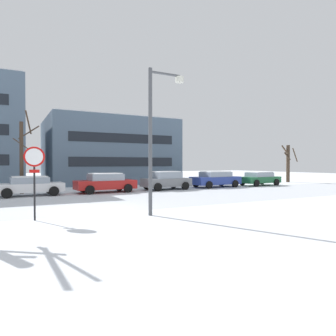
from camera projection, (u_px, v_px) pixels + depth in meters
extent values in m
plane|color=white|center=(94.00, 210.00, 13.76)|extent=(120.00, 120.00, 0.00)
cube|color=silver|center=(79.00, 202.00, 16.62)|extent=(80.00, 8.47, 0.00)
cylinder|color=black|center=(34.00, 189.00, 11.38)|extent=(0.07, 0.19, 2.36)
cylinder|color=red|center=(34.00, 157.00, 11.36)|extent=(0.75, 0.17, 0.76)
cylinder|color=white|center=(34.00, 157.00, 11.35)|extent=(0.61, 0.15, 0.62)
cube|color=red|center=(34.00, 171.00, 11.37)|extent=(0.36, 0.09, 0.12)
cylinder|color=white|center=(34.00, 155.00, 11.37)|extent=(0.41, 0.11, 0.42)
cylinder|color=#4C4F54|center=(150.00, 142.00, 12.41)|extent=(0.16, 0.16, 6.09)
cylinder|color=#4C4F54|center=(165.00, 74.00, 12.69)|extent=(1.39, 0.10, 0.10)
cylinder|color=silver|center=(180.00, 80.00, 13.01)|extent=(0.36, 0.36, 0.25)
cube|color=white|center=(30.00, 188.00, 19.96)|extent=(4.31, 1.94, 0.57)
cube|color=#8C99A8|center=(30.00, 180.00, 19.95)|extent=(2.40, 1.71, 0.41)
cube|color=white|center=(30.00, 177.00, 19.94)|extent=(2.18, 1.58, 0.06)
cylinder|color=black|center=(49.00, 189.00, 21.43)|extent=(0.65, 0.25, 0.64)
cylinder|color=black|center=(54.00, 191.00, 19.88)|extent=(0.65, 0.25, 0.64)
cylinder|color=black|center=(6.00, 191.00, 20.04)|extent=(0.65, 0.25, 0.64)
cylinder|color=black|center=(7.00, 193.00, 18.49)|extent=(0.65, 0.25, 0.64)
cube|color=red|center=(105.00, 185.00, 22.31)|extent=(4.46, 1.97, 0.64)
cube|color=#8C99A8|center=(105.00, 177.00, 22.30)|extent=(2.48, 1.74, 0.47)
cube|color=white|center=(105.00, 174.00, 22.30)|extent=(2.26, 1.61, 0.06)
cylinder|color=black|center=(119.00, 187.00, 23.82)|extent=(0.65, 0.25, 0.64)
cylinder|color=black|center=(128.00, 188.00, 22.25)|extent=(0.65, 0.25, 0.64)
cylinder|color=black|center=(83.00, 188.00, 22.38)|extent=(0.65, 0.25, 0.64)
cylinder|color=black|center=(90.00, 190.00, 20.81)|extent=(0.65, 0.25, 0.64)
cube|color=slate|center=(166.00, 182.00, 24.78)|extent=(4.03, 2.03, 0.66)
cube|color=#8C99A8|center=(166.00, 175.00, 24.77)|extent=(2.25, 1.80, 0.52)
cube|color=white|center=(166.00, 172.00, 24.77)|extent=(2.04, 1.66, 0.06)
cylinder|color=black|center=(173.00, 184.00, 26.25)|extent=(0.65, 0.25, 0.64)
cylinder|color=black|center=(185.00, 186.00, 24.62)|extent=(0.65, 0.25, 0.64)
cylinder|color=black|center=(147.00, 186.00, 24.95)|extent=(0.65, 0.25, 0.64)
cylinder|color=black|center=(158.00, 187.00, 23.32)|extent=(0.65, 0.25, 0.64)
cube|color=#283D93|center=(215.00, 180.00, 27.27)|extent=(4.66, 2.08, 0.68)
cube|color=#8C99A8|center=(216.00, 174.00, 27.27)|extent=(2.60, 1.84, 0.43)
cube|color=white|center=(216.00, 172.00, 27.26)|extent=(2.36, 1.70, 0.06)
cylinder|color=black|center=(221.00, 183.00, 28.86)|extent=(0.65, 0.25, 0.64)
cylinder|color=black|center=(235.00, 184.00, 27.20)|extent=(0.65, 0.25, 0.64)
cylinder|color=black|center=(196.00, 184.00, 27.35)|extent=(0.65, 0.25, 0.64)
cylinder|color=black|center=(209.00, 185.00, 25.70)|extent=(0.65, 0.25, 0.64)
cube|color=#1E6038|center=(259.00, 180.00, 29.45)|extent=(4.27, 2.00, 0.59)
cube|color=#8C99A8|center=(259.00, 175.00, 29.44)|extent=(2.38, 1.77, 0.42)
cube|color=white|center=(259.00, 172.00, 29.44)|extent=(2.16, 1.64, 0.06)
cylinder|color=black|center=(262.00, 181.00, 30.95)|extent=(0.65, 0.25, 0.64)
cylinder|color=black|center=(276.00, 182.00, 29.34)|extent=(0.65, 0.25, 0.64)
cylinder|color=black|center=(242.00, 182.00, 29.57)|extent=(0.65, 0.25, 0.64)
cylinder|color=black|center=(257.00, 183.00, 27.97)|extent=(0.65, 0.25, 0.64)
cylinder|color=#423326|center=(288.00, 164.00, 34.73)|extent=(0.40, 0.40, 4.27)
cylinder|color=#423326|center=(285.00, 150.00, 34.56)|extent=(0.33, 1.06, 1.09)
cylinder|color=#423326|center=(295.00, 155.00, 34.21)|extent=(1.58, 0.74, 1.56)
cylinder|color=#423326|center=(287.00, 156.00, 34.47)|extent=(0.48, 0.74, 0.94)
cylinder|color=#423326|center=(21.00, 158.00, 21.26)|extent=(0.26, 0.26, 5.11)
cylinder|color=#423326|center=(29.00, 132.00, 22.05)|extent=(1.40, 1.13, 0.98)
cylinder|color=#423326|center=(24.00, 146.00, 20.72)|extent=(1.37, 0.31, 1.03)
cylinder|color=#423326|center=(28.00, 122.00, 21.26)|extent=(0.52, 1.02, 1.57)
cube|color=slate|center=(108.00, 152.00, 34.60)|extent=(13.28, 11.39, 6.95)
cube|color=white|center=(108.00, 121.00, 34.54)|extent=(13.02, 11.16, 0.10)
cube|color=black|center=(124.00, 162.00, 29.56)|extent=(10.63, 0.04, 0.90)
cube|color=black|center=(124.00, 138.00, 29.52)|extent=(10.63, 0.04, 0.90)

